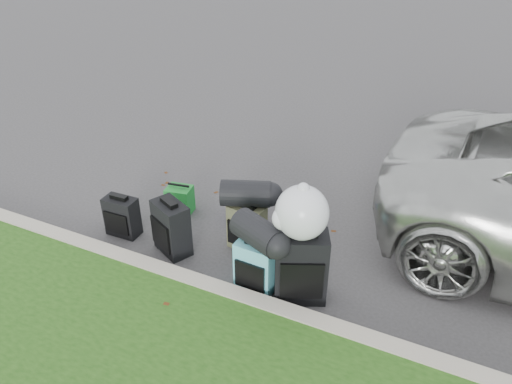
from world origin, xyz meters
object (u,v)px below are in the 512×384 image
at_px(suitcase_olive, 247,227).
at_px(suitcase_teal, 256,267).
at_px(suitcase_large_black_left, 172,228).
at_px(tote_navy, 241,205).
at_px(suitcase_large_black_right, 301,267).
at_px(tote_green, 180,200).
at_px(suitcase_small_black, 122,216).

height_order(suitcase_olive, suitcase_teal, suitcase_teal).
xyz_separation_m(suitcase_large_black_left, tote_navy, (0.37, 0.96, -0.15)).
relative_size(suitcase_olive, suitcase_large_black_right, 0.72).
bearing_deg(suitcase_large_black_left, suitcase_olive, 56.05).
height_order(suitcase_large_black_right, tote_green, suitcase_large_black_right).
relative_size(suitcase_olive, tote_navy, 1.64).
relative_size(suitcase_teal, tote_navy, 1.70).
bearing_deg(suitcase_large_black_right, suitcase_large_black_left, 152.49).
relative_size(suitcase_small_black, suitcase_olive, 0.89).
relative_size(suitcase_teal, suitcase_large_black_right, 0.75).
bearing_deg(suitcase_large_black_right, tote_green, 133.07).
xyz_separation_m(suitcase_small_black, tote_green, (0.35, 0.69, -0.07)).
relative_size(tote_green, tote_navy, 1.06).
bearing_deg(suitcase_small_black, tote_navy, 38.73).
xyz_separation_m(suitcase_olive, suitcase_large_black_right, (0.84, -0.52, 0.11)).
distance_m(suitcase_large_black_right, tote_navy, 1.61).
xyz_separation_m(suitcase_small_black, suitcase_teal, (1.83, -0.20, 0.04)).
bearing_deg(tote_green, suitcase_teal, -40.56).
xyz_separation_m(suitcase_small_black, tote_navy, (1.09, 0.94, -0.08)).
xyz_separation_m(suitcase_large_black_left, suitcase_teal, (1.12, -0.17, -0.03)).
distance_m(suitcase_small_black, suitcase_large_black_right, 2.29).
distance_m(suitcase_teal, suitcase_large_black_right, 0.47).
distance_m(suitcase_large_black_left, suitcase_teal, 1.13).
xyz_separation_m(tote_green, tote_navy, (0.74, 0.25, -0.01)).
bearing_deg(suitcase_teal, suitcase_large_black_left, 173.93).
xyz_separation_m(suitcase_large_black_right, tote_navy, (-1.19, 1.05, -0.21)).
relative_size(suitcase_small_black, suitcase_teal, 0.86).
bearing_deg(suitcase_small_black, tote_green, 61.33).
distance_m(suitcase_large_black_left, tote_green, 0.82).
height_order(suitcase_olive, tote_green, suitcase_olive).
xyz_separation_m(suitcase_large_black_left, suitcase_large_black_right, (1.56, -0.09, 0.07)).
distance_m(suitcase_small_black, suitcase_olive, 1.49).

